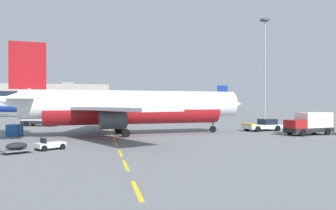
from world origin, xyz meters
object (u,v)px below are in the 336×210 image
Objects in this scene: pushback_tug at (263,125)px; ground_crew_worker at (285,126)px; airliner_far_center at (191,105)px; catering_truck at (39,118)px; baggage_train at (17,147)px; apron_light_mast_far at (265,58)px; ground_power_truck at (310,123)px; uld_cargo_container at (15,130)px; airliner_foreground at (132,107)px.

pushback_tug is 3.78m from ground_crew_worker.
airliner_far_center is 4.31× the size of catering_truck.
apron_light_mast_far is at bearing 41.82° from baggage_train.
catering_truck is 36.31m from baggage_train.
ground_power_truck reaches higher than baggage_train.
catering_truck is at bearing 152.62° from pushback_tug.
pushback_tug is 36.89m from uld_cargo_container.
ground_crew_worker reaches higher than uld_cargo_container.
catering_truck is (-15.83, 21.56, -2.30)m from airliner_foreground.
baggage_train is at bearing -83.39° from catering_truck.
apron_light_mast_far reaches higher than pushback_tug.
ground_crew_worker is at bearing -3.55° from uld_cargo_container.
baggage_train is at bearing -152.94° from pushback_tug.
airliner_far_center is 83.12m from uld_cargo_container.
baggage_train is at bearing -165.56° from ground_power_truck.
pushback_tug is 0.87× the size of ground_power_truck.
ground_power_truck is (24.30, -5.24, -2.30)m from airliner_foreground.
airliner_far_center is at bearing 85.13° from ground_crew_worker.
catering_truck reaches higher than uld_cargo_container.
apron_light_mast_far is (35.55, 27.73, 11.71)m from airliner_foreground.
ground_crew_worker is (23.15, -0.96, -3.01)m from airliner_foreground.
ground_crew_worker is at bearing -30.01° from catering_truck.
ground_crew_worker is at bearing -94.87° from airliner_far_center.
baggage_train is 0.31× the size of apron_light_mast_far.
uld_cargo_container is 59.39m from apron_light_mast_far.
apron_light_mast_far is (47.20, 42.23, 15.13)m from baggage_train.
airliner_foreground is 4.39× the size of baggage_train.
ground_power_truck is 37.14m from baggage_train.
apron_light_mast_far reaches higher than baggage_train.
catering_truck is (-45.14, -49.78, -1.97)m from airliner_far_center.
uld_cargo_container is 0.08× the size of apron_light_mast_far.
ground_crew_worker is (38.98, -22.52, -0.70)m from catering_truck.
ground_crew_worker is at bearing 21.25° from baggage_train.
catering_truck is at bearing 96.61° from baggage_train.
airliner_foreground reaches higher than pushback_tug.
uld_cargo_container is (0.25, -20.12, -0.85)m from catering_truck.
airliner_far_center is at bearing 57.29° from uld_cargo_container.
baggage_train is 65.11m from apron_light_mast_far.
ground_power_truck is at bearing -9.51° from uld_cargo_container.
pushback_tug is 0.81× the size of baggage_train.
apron_light_mast_far is (51.13, 26.29, 14.86)m from uld_cargo_container.
pushback_tug is 41.81m from catering_truck.
airliner_far_center is 16.12× the size of uld_cargo_container.
pushback_tug is 8.18m from ground_power_truck.
apron_light_mast_far is at bearing 66.63° from ground_crew_worker.
airliner_foreground is 1.38× the size of apron_light_mast_far.
catering_truck and ground_power_truck have the same top height.
airliner_foreground is 1.09× the size of airliner_far_center.
apron_light_mast_far is at bearing 6.85° from catering_truck.
ground_power_truck is at bearing -12.17° from airliner_foreground.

